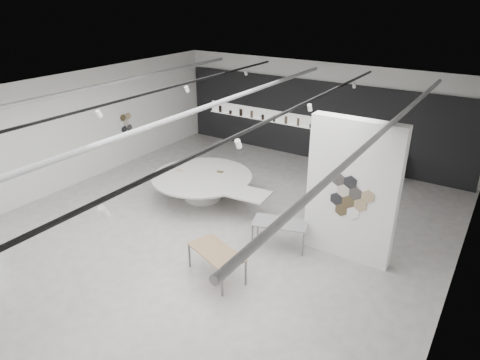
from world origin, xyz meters
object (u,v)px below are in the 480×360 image
Objects in this scene: partition_column at (352,192)px; sample_table_wood at (216,253)px; sample_table_stone at (280,224)px; kitchen_counter at (382,165)px; display_island at (204,184)px.

partition_column is 2.22× the size of sample_table_wood.
partition_column is 2.32× the size of sample_table_stone.
kitchen_counter is (1.53, 8.07, -0.19)m from sample_table_wood.
kitchen_counter reaches higher than display_island.
display_island reaches higher than sample_table_stone.
partition_column is 2.05m from sample_table_stone.
kitchen_counter is (0.90, 6.11, -0.22)m from sample_table_stone.
display_island is (-4.97, 0.57, -1.27)m from partition_column.
kitchen_counter reaches higher than sample_table_stone.
partition_column is at bearing -11.36° from display_island.
sample_table_wood is 1.05× the size of sample_table_stone.
sample_table_stone is at bearing 72.06° from sample_table_wood.
partition_column reaches higher than sample_table_wood.
sample_table_stone is at bearing -160.79° from partition_column.
sample_table_stone is at bearing -95.26° from kitchen_counter.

